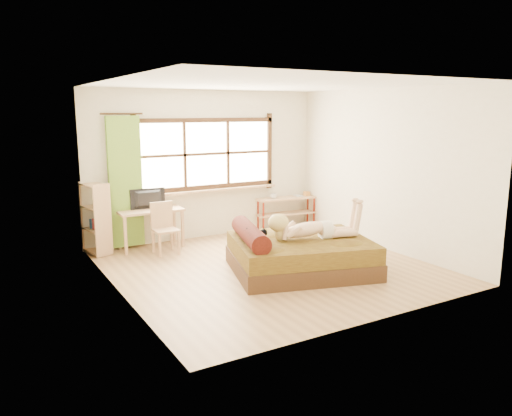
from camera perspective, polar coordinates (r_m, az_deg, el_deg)
floor at (r=7.59m, az=1.64°, el=-6.81°), size 4.50×4.50×0.00m
ceiling at (r=7.24m, az=1.76°, el=13.99°), size 4.50×4.50×0.00m
wall_back at (r=9.27m, az=-5.68°, el=4.95°), size 4.50×0.00×4.50m
wall_front at (r=5.53m, az=14.07°, el=0.53°), size 4.50×0.00×4.50m
wall_left at (r=6.41m, az=-15.67°, el=1.86°), size 0.00×4.50×4.50m
wall_right at (r=8.68m, az=14.45°, el=4.24°), size 0.00×4.50×4.50m
window at (r=9.22m, az=-5.62°, el=5.91°), size 2.80×0.16×1.46m
curtain at (r=8.65m, az=-14.71°, el=2.87°), size 0.55×0.10×2.20m
bed at (r=7.36m, az=4.80°, el=-5.25°), size 2.32×2.06×0.75m
woman at (r=7.30m, az=6.42°, el=-1.23°), size 1.43×0.76×0.59m
kitten at (r=6.99m, az=-0.10°, el=-3.18°), size 0.32×0.20×0.24m
desk at (r=8.68m, az=-11.97°, el=-0.76°), size 1.08×0.50×0.68m
monitor at (r=8.67m, az=-12.15°, el=1.01°), size 0.61×0.08×0.35m
chair at (r=8.39m, az=-10.49°, el=-1.91°), size 0.38×0.38×0.85m
pipe_shelf at (r=10.05m, az=3.56°, el=0.31°), size 1.27×0.43×0.71m
cup at (r=9.84m, az=2.05°, el=1.37°), size 0.13×0.13×0.10m
book at (r=10.12m, az=4.45°, el=1.38°), size 0.17×0.22×0.02m
bookshelf at (r=8.57m, az=-17.84°, el=-1.11°), size 0.41×0.57×1.18m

